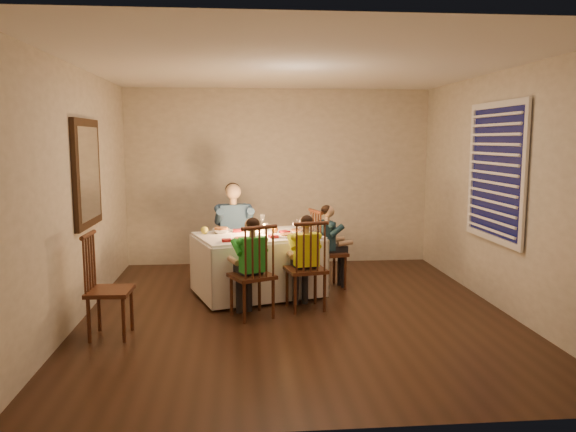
{
  "coord_description": "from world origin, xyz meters",
  "views": [
    {
      "loc": [
        -0.62,
        -5.86,
        1.86
      ],
      "look_at": [
        -0.08,
        0.15,
        1.03
      ],
      "focal_mm": 35.0,
      "sensor_mm": 36.0,
      "label": 1
    }
  ],
  "objects": [
    {
      "name": "setting_green",
      "position": [
        -0.58,
        0.36,
        0.74
      ],
      "size": [
        0.33,
        0.33,
        0.02
      ],
      "primitive_type": "cylinder",
      "rotation": [
        0.0,
        0.0,
        0.31
      ],
      "color": "white",
      "rests_on": "dining_table"
    },
    {
      "name": "serving_bowl",
      "position": [
        -0.82,
        0.88,
        0.76
      ],
      "size": [
        0.24,
        0.24,
        0.05
      ],
      "primitive_type": "imported",
      "rotation": [
        0.0,
        0.0,
        0.17
      ],
      "color": "white",
      "rests_on": "dining_table"
    },
    {
      "name": "setting_yellow",
      "position": [
        -0.04,
        0.56,
        0.74
      ],
      "size": [
        0.33,
        0.33,
        0.02
      ],
      "primitive_type": "cylinder",
      "rotation": [
        0.0,
        0.0,
        0.31
      ],
      "color": "white",
      "rests_on": "dining_table"
    },
    {
      "name": "squash",
      "position": [
        -1.02,
        0.84,
        0.78
      ],
      "size": [
        0.09,
        0.09,
        0.09
      ],
      "primitive_type": "sphere",
      "color": "yellow",
      "rests_on": "dining_table"
    },
    {
      "name": "wall_right",
      "position": [
        2.25,
        0.0,
        1.3
      ],
      "size": [
        0.02,
        5.0,
        2.6
      ],
      "primitive_type": "cube",
      "color": "beige",
      "rests_on": "ground"
    },
    {
      "name": "child_yellow",
      "position": [
        0.11,
        0.11,
        0.0
      ],
      "size": [
        0.4,
        0.37,
        1.05
      ],
      "primitive_type": null,
      "rotation": [
        0.0,
        0.0,
        3.33
      ],
      "color": "#F3F81B",
      "rests_on": "ground"
    },
    {
      "name": "window_blinds",
      "position": [
        2.21,
        0.1,
        1.5
      ],
      "size": [
        0.07,
        1.34,
        1.54
      ],
      "color": "black",
      "rests_on": "wall_right"
    },
    {
      "name": "chair_end",
      "position": [
        0.51,
        0.98,
        0.0
      ],
      "size": [
        0.48,
        0.5,
        1.0
      ],
      "primitive_type": null,
      "rotation": [
        0.0,
        0.0,
        1.83
      ],
      "color": "#371A0F",
      "rests_on": "ground"
    },
    {
      "name": "setting_teal",
      "position": [
        0.11,
        0.87,
        0.74
      ],
      "size": [
        0.33,
        0.33,
        0.02
      ],
      "primitive_type": "cylinder",
      "rotation": [
        0.0,
        0.0,
        0.31
      ],
      "color": "white",
      "rests_on": "dining_table"
    },
    {
      "name": "dining_table",
      "position": [
        -0.39,
        0.73,
        0.52
      ],
      "size": [
        1.65,
        1.4,
        0.7
      ],
      "rotation": [
        0.0,
        0.0,
        0.31
      ],
      "color": "white",
      "rests_on": "ground"
    },
    {
      "name": "setting_adult",
      "position": [
        -0.46,
        1.01,
        0.74
      ],
      "size": [
        0.33,
        0.33,
        0.02
      ],
      "primitive_type": "cylinder",
      "rotation": [
        0.0,
        0.0,
        0.31
      ],
      "color": "white",
      "rests_on": "dining_table"
    },
    {
      "name": "candle_left",
      "position": [
        -0.46,
        0.71,
        0.78
      ],
      "size": [
        0.06,
        0.06,
        0.1
      ],
      "primitive_type": "cylinder",
      "color": "silver",
      "rests_on": "dining_table"
    },
    {
      "name": "child_teal",
      "position": [
        0.51,
        0.98,
        0.0
      ],
      "size": [
        0.39,
        0.41,
        1.05
      ],
      "primitive_type": null,
      "rotation": [
        0.0,
        0.0,
        1.83
      ],
      "color": "#19323E",
      "rests_on": "ground"
    },
    {
      "name": "chair_near_right",
      "position": [
        0.11,
        0.11,
        0.0
      ],
      "size": [
        0.48,
        0.46,
        1.0
      ],
      "primitive_type": null,
      "rotation": [
        0.0,
        0.0,
        3.33
      ],
      "color": "#371A0F",
      "rests_on": "ground"
    },
    {
      "name": "wall_mirror",
      "position": [
        -2.22,
        0.3,
        1.5
      ],
      "size": [
        0.06,
        0.95,
        1.15
      ],
      "color": "black",
      "rests_on": "wall_left"
    },
    {
      "name": "child_green",
      "position": [
        -0.48,
        -0.12,
        0.0
      ],
      "size": [
        0.45,
        0.44,
        1.06
      ],
      "primitive_type": null,
      "rotation": [
        0.0,
        0.0,
        3.58
      ],
      "color": "green",
      "rests_on": "ground"
    },
    {
      "name": "wall_left",
      "position": [
        -2.25,
        0.0,
        1.3
      ],
      "size": [
        0.02,
        5.0,
        2.6
      ],
      "primitive_type": "cube",
      "color": "beige",
      "rests_on": "ground"
    },
    {
      "name": "adult",
      "position": [
        -0.68,
        1.45,
        0.0
      ],
      "size": [
        0.55,
        0.51,
        1.3
      ],
      "primitive_type": null,
      "rotation": [
        0.0,
        0.0,
        0.16
      ],
      "color": "#2F4D76",
      "rests_on": "ground"
    },
    {
      "name": "wall_back",
      "position": [
        0.0,
        2.5,
        1.3
      ],
      "size": [
        4.5,
        0.02,
        2.6
      ],
      "primitive_type": "cube",
      "color": "beige",
      "rests_on": "ground"
    },
    {
      "name": "candle_right",
      "position": [
        -0.31,
        0.76,
        0.78
      ],
      "size": [
        0.06,
        0.06,
        0.1
      ],
      "primitive_type": "cylinder",
      "color": "silver",
      "rests_on": "dining_table"
    },
    {
      "name": "orange_fruit",
      "position": [
        -0.18,
        0.85,
        0.77
      ],
      "size": [
        0.08,
        0.08,
        0.08
      ],
      "primitive_type": "sphere",
      "color": "orange",
      "rests_on": "dining_table"
    },
    {
      "name": "chair_adult",
      "position": [
        -0.68,
        1.45,
        0.0
      ],
      "size": [
        0.47,
        0.45,
        1.0
      ],
      "primitive_type": null,
      "rotation": [
        0.0,
        0.0,
        0.16
      ],
      "color": "#371A0F",
      "rests_on": "ground"
    },
    {
      "name": "chair_extra",
      "position": [
        -1.83,
        -0.6,
        0.0
      ],
      "size": [
        0.41,
        0.43,
        1.0
      ],
      "primitive_type": null,
      "rotation": [
        0.0,
        0.0,
        1.54
      ],
      "color": "#371A0F",
      "rests_on": "ground"
    },
    {
      "name": "ceiling",
      "position": [
        0.0,
        0.0,
        2.6
      ],
      "size": [
        5.0,
        5.0,
        0.0
      ],
      "primitive_type": "plane",
      "color": "white",
      "rests_on": "wall_back"
    },
    {
      "name": "ground",
      "position": [
        0.0,
        0.0,
        0.0
      ],
      "size": [
        5.0,
        5.0,
        0.0
      ],
      "primitive_type": "plane",
      "color": "black",
      "rests_on": "ground"
    },
    {
      "name": "chair_near_left",
      "position": [
        -0.48,
        -0.12,
        0.0
      ],
      "size": [
        0.54,
        0.53,
        1.0
      ],
      "primitive_type": null,
      "rotation": [
        0.0,
        0.0,
        3.58
      ],
      "color": "#371A0F",
      "rests_on": "ground"
    }
  ]
}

